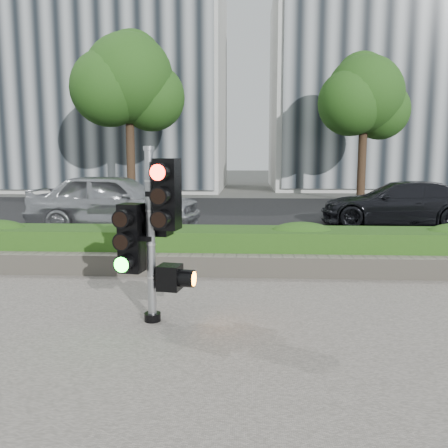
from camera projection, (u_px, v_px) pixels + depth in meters
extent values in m
plane|color=#51514C|center=(202.00, 315.00, 5.96)|extent=(120.00, 120.00, 0.00)
cube|color=#9E9389|center=(169.00, 427.00, 3.48)|extent=(16.00, 11.00, 0.03)
cube|color=black|center=(232.00, 216.00, 15.84)|extent=(60.00, 13.00, 0.02)
cube|color=gray|center=(219.00, 258.00, 9.06)|extent=(60.00, 0.25, 0.12)
cube|color=gray|center=(214.00, 265.00, 7.81)|extent=(12.00, 0.32, 0.34)
cube|color=#4B8C2B|center=(216.00, 248.00, 8.42)|extent=(12.00, 1.00, 0.68)
cube|color=#B7B7B2|center=(89.00, 62.00, 28.09)|extent=(16.00, 9.00, 15.00)
cube|color=#B7B7B2|center=(419.00, 90.00, 29.23)|extent=(18.00, 10.00, 12.00)
cylinder|color=black|center=(131.00, 155.00, 20.24)|extent=(0.36, 0.36, 4.03)
sphere|color=#214714|center=(129.00, 79.00, 19.79)|extent=(3.74, 3.74, 3.74)
sphere|color=#214714|center=(151.00, 97.00, 20.20)|extent=(2.88, 2.88, 2.88)
sphere|color=#214714|center=(109.00, 88.00, 19.46)|extent=(3.17, 3.17, 3.17)
sphere|color=#214714|center=(132.00, 61.00, 20.37)|extent=(2.59, 2.59, 2.59)
cylinder|color=black|center=(362.00, 160.00, 20.73)|extent=(0.36, 0.36, 3.58)
sphere|color=#214714|center=(365.00, 94.00, 20.33)|extent=(3.33, 3.33, 3.33)
sphere|color=#214714|center=(380.00, 110.00, 20.70)|extent=(2.56, 2.56, 2.56)
sphere|color=#214714|center=(351.00, 103.00, 20.04)|extent=(2.82, 2.82, 2.82)
sphere|color=#214714|center=(362.00, 78.00, 20.85)|extent=(2.30, 2.30, 2.30)
cylinder|color=black|center=(153.00, 317.00, 5.67)|extent=(0.20, 0.20, 0.10)
cylinder|color=gray|center=(151.00, 238.00, 5.53)|extent=(0.10, 0.10, 2.02)
cylinder|color=gray|center=(149.00, 148.00, 5.38)|extent=(0.13, 0.13, 0.05)
cube|color=#FF1107|center=(167.00, 194.00, 5.37)|extent=(0.30, 0.30, 0.81)
cube|color=#14E51E|center=(132.00, 238.00, 5.55)|extent=(0.30, 0.30, 0.81)
cube|color=black|center=(160.00, 213.00, 5.70)|extent=(0.30, 0.30, 0.55)
cube|color=orange|center=(170.00, 277.00, 5.57)|extent=(0.30, 0.30, 0.30)
imported|color=#A6A8AD|center=(115.00, 202.00, 12.52)|extent=(4.63, 2.14, 1.54)
imported|color=black|center=(399.00, 203.00, 13.49)|extent=(4.53, 2.30, 1.26)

